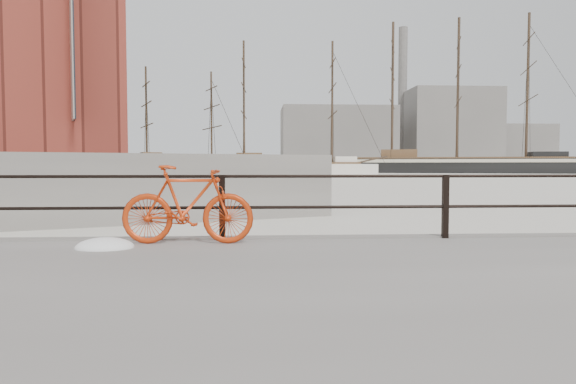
# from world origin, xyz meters

# --- Properties ---
(ground) EXTENTS (400.00, 400.00, 0.00)m
(ground) POSITION_xyz_m (0.00, 0.00, 0.00)
(ground) COLOR white
(ground) RESTS_ON ground
(far_quay) EXTENTS (78.44, 148.07, 1.80)m
(far_quay) POSITION_xyz_m (-40.00, 72.00, 0.90)
(far_quay) COLOR gray
(far_quay) RESTS_ON ground
(guardrail) EXTENTS (28.00, 0.10, 1.00)m
(guardrail) POSITION_xyz_m (0.00, -0.15, 0.85)
(guardrail) COLOR black
(guardrail) RESTS_ON promenade
(bicycle) EXTENTS (1.92, 0.35, 1.15)m
(bicycle) POSITION_xyz_m (-3.98, -0.51, 0.93)
(bicycle) COLOR red
(bicycle) RESTS_ON promenade
(barque_black) EXTENTS (56.43, 33.15, 30.80)m
(barque_black) POSITION_xyz_m (35.03, 87.97, 0.00)
(barque_black) COLOR black
(barque_black) RESTS_ON ground
(schooner_mid) EXTENTS (31.95, 14.53, 22.40)m
(schooner_mid) POSITION_xyz_m (1.99, 75.35, 0.00)
(schooner_mid) COLOR silver
(schooner_mid) RESTS_ON ground
(schooner_left) EXTENTS (23.47, 16.98, 16.54)m
(schooner_left) POSITION_xyz_m (-14.50, 69.36, 0.00)
(schooner_left) COLOR silver
(schooner_left) RESTS_ON ground
(apartment_grey) EXTENTS (26.02, 22.15, 23.20)m
(apartment_grey) POSITION_xyz_m (-46.35, 82.38, 13.40)
(apartment_grey) COLOR #A5A5A0
(apartment_grey) RESTS_ON far_quay
(apartment_brick) EXTENTS (27.87, 22.90, 21.20)m
(apartment_brick) POSITION_xyz_m (-54.97, 103.70, 12.40)
(apartment_brick) COLOR brown
(apartment_brick) RESTS_ON far_quay
(industrial_west) EXTENTS (32.00, 18.00, 18.00)m
(industrial_west) POSITION_xyz_m (20.00, 140.00, 9.00)
(industrial_west) COLOR gray
(industrial_west) RESTS_ON ground
(industrial_mid) EXTENTS (26.00, 20.00, 24.00)m
(industrial_mid) POSITION_xyz_m (55.00, 145.00, 12.00)
(industrial_mid) COLOR gray
(industrial_mid) RESTS_ON ground
(industrial_east) EXTENTS (20.00, 16.00, 14.00)m
(industrial_east) POSITION_xyz_m (78.00, 150.00, 7.00)
(industrial_east) COLOR gray
(industrial_east) RESTS_ON ground
(smokestack) EXTENTS (2.80, 2.80, 44.00)m
(smokestack) POSITION_xyz_m (42.00, 150.00, 22.00)
(smokestack) COLOR gray
(smokestack) RESTS_ON ground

